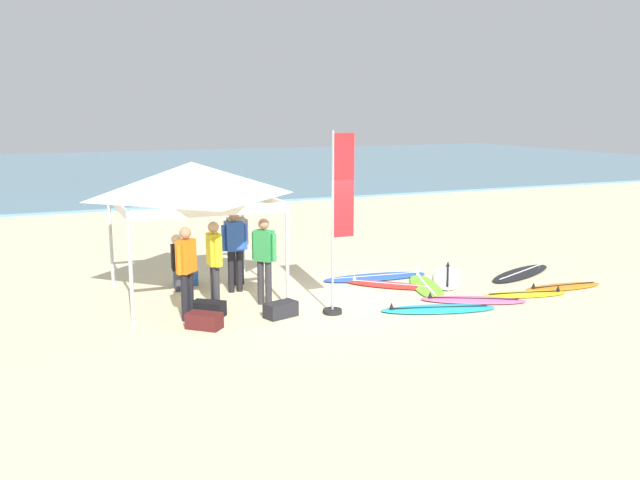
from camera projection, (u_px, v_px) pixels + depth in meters
ground_plane at (328, 301)px, 13.82m from camera, size 80.00×80.00×0.00m
sea at (119, 169)px, 43.12m from camera, size 80.00×36.00×0.10m
canopy_tent at (192, 180)px, 13.69m from camera, size 3.03×3.03×2.75m
surfboard_black at (521, 273)px, 16.00m from camera, size 2.42×1.57×0.19m
surfboard_cyan at (438, 309)px, 13.15m from camera, size 2.30×1.22×0.19m
surfboard_red at (389, 285)px, 14.94m from camera, size 1.76×1.67×0.19m
surfboard_white at (448, 277)px, 15.65m from camera, size 1.86×2.35×0.19m
surfboard_yellow at (525, 294)px, 14.20m from camera, size 1.88×0.89×0.19m
surfboard_orange at (563, 287)px, 14.79m from camera, size 1.88×0.63×0.19m
surfboard_blue at (376, 277)px, 15.65m from camera, size 2.51×0.89×0.19m
surfboard_pink at (473, 300)px, 13.76m from camera, size 2.10×1.46×0.19m
surfboard_lime at (426, 286)px, 14.82m from camera, size 1.25×2.21×0.19m
person_blue at (235, 245)px, 14.34m from camera, size 0.55×0.22×1.71m
person_yellow at (214, 259)px, 13.03m from camera, size 0.22×0.55×1.71m
person_orange at (186, 267)px, 12.43m from camera, size 0.41×0.42×1.71m
person_green at (264, 255)px, 13.39m from camera, size 0.39×0.45×1.71m
person_grey at (236, 240)px, 14.92m from camera, size 0.55×0.23×1.71m
person_black at (177, 260)px, 14.53m from camera, size 0.26×0.55×1.20m
banner_flag at (338, 230)px, 12.74m from camera, size 0.60×0.36×3.40m
gear_bag_near_tent at (281, 310)px, 12.74m from camera, size 0.67×0.48×0.28m
gear_bag_by_pole at (204, 321)px, 12.07m from camera, size 0.66×0.64×0.28m
gear_bag_on_sand at (208, 309)px, 12.79m from camera, size 0.67×0.62×0.28m
cooler_box at (186, 276)px, 15.04m from camera, size 0.50×0.36×0.39m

